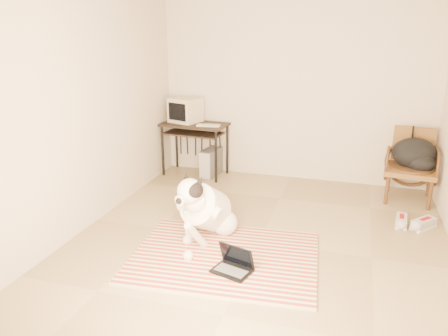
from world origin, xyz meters
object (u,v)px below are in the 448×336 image
at_px(laptop, 234,265).
at_px(backpack, 416,155).
at_px(pc_tower, 211,162).
at_px(crt_monitor, 185,110).
at_px(computer_desk, 194,131).
at_px(dog, 206,210).
at_px(rattan_chair, 411,165).

xyz_separation_m(laptop, backpack, (1.79, 2.46, 0.54)).
bearing_deg(pc_tower, crt_monitor, 172.03).
xyz_separation_m(computer_desk, pc_tower, (0.25, 0.03, -0.49)).
distance_m(dog, crt_monitor, 2.44).
bearing_deg(pc_tower, backpack, -3.31).
height_order(laptop, crt_monitor, crt_monitor).
relative_size(laptop, crt_monitor, 0.80).
relative_size(computer_desk, backpack, 1.83).
distance_m(dog, rattan_chair, 2.94).
bearing_deg(crt_monitor, pc_tower, -7.97).
xyz_separation_m(crt_monitor, pc_tower, (0.43, -0.06, -0.79)).
relative_size(dog, crt_monitor, 2.26).
height_order(laptop, pc_tower, pc_tower).
height_order(dog, rattan_chair, rattan_chair).
height_order(computer_desk, rattan_chair, rattan_chair).
bearing_deg(laptop, rattan_chair, 54.85).
height_order(dog, backpack, backpack).
xyz_separation_m(dog, computer_desk, (-0.88, 2.01, 0.37)).
xyz_separation_m(rattan_chair, backpack, (0.03, -0.03, 0.15)).
relative_size(crt_monitor, rattan_chair, 0.55).
xyz_separation_m(laptop, pc_tower, (-1.11, 2.63, 0.13)).
height_order(laptop, backpack, backpack).
bearing_deg(rattan_chair, crt_monitor, 176.55).
relative_size(dog, laptop, 2.83).
relative_size(computer_desk, crt_monitor, 1.97).
height_order(laptop, rattan_chair, rattan_chair).
bearing_deg(pc_tower, dog, -72.95).
xyz_separation_m(dog, crt_monitor, (-1.05, 2.10, 0.67)).
relative_size(dog, computer_desk, 1.14).
bearing_deg(backpack, dog, -140.44).
height_order(dog, computer_desk, dog).
distance_m(dog, computer_desk, 2.22).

